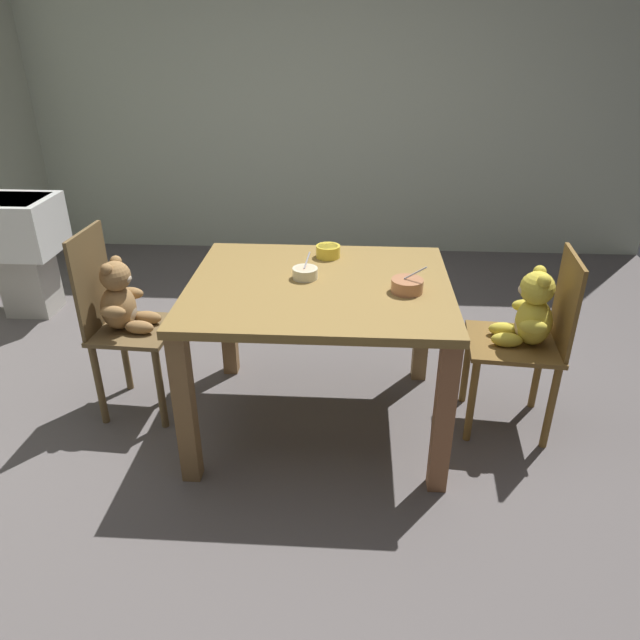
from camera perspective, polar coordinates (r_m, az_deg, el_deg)
name	(u,v)px	position (r m, az deg, el deg)	size (l,w,h in m)	color
ground_plane	(319,423)	(3.04, -0.06, -9.97)	(5.20, 5.20, 0.04)	#5E5857
wall_rear	(339,84)	(5.01, 1.88, 21.86)	(5.20, 0.08, 2.72)	#B8C1AC
dining_table	(319,308)	(2.70, -0.06, 1.17)	(1.18, 1.00, 0.76)	olive
teddy_chair_near_left	(121,309)	(3.01, -18.70, 0.97)	(0.39, 0.39, 0.95)	brown
teddy_chair_near_right	(530,324)	(2.88, 19.67, -0.35)	(0.45, 0.42, 0.90)	brown
porridge_bowl_terracotta_near_right	(407,285)	(2.58, 8.45, 3.36)	(0.15, 0.14, 0.13)	#B77750
porridge_bowl_yellow_far_center	(328,251)	(2.94, 0.79, 6.69)	(0.12, 0.12, 0.06)	yellow
porridge_bowl_cream_center	(305,273)	(2.69, -1.45, 4.59)	(0.12, 0.12, 0.11)	beige
sink_basin	(20,240)	(4.38, -27.06, 6.92)	(0.50, 0.44, 0.80)	#B7B2A8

